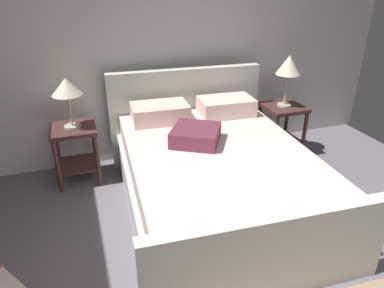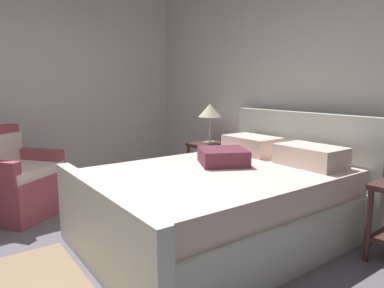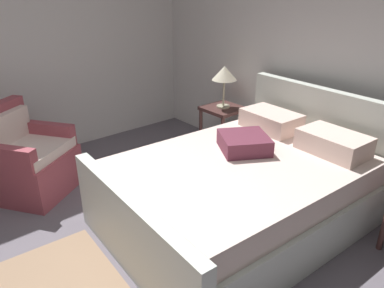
% 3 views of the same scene
% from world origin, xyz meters
% --- Properties ---
extents(wall_back, '(5.27, 0.12, 2.88)m').
position_xyz_m(wall_back, '(0.00, 2.82, 1.44)').
color(wall_back, silver).
rests_on(wall_back, ground).
extents(bed, '(1.81, 2.31, 1.06)m').
position_xyz_m(bed, '(0.01, 1.56, 0.34)').
color(bed, silver).
rests_on(bed, ground).
extents(nightstand_right, '(0.44, 0.44, 0.60)m').
position_xyz_m(nightstand_right, '(1.17, 2.30, 0.40)').
color(nightstand_right, '#482A27').
rests_on(nightstand_right, ground).
extents(table_lamp_right, '(0.27, 0.27, 0.58)m').
position_xyz_m(table_lamp_right, '(1.17, 2.30, 1.06)').
color(table_lamp_right, '#B7B293').
rests_on(table_lamp_right, nightstand_right).
extents(nightstand_left, '(0.44, 0.44, 0.60)m').
position_xyz_m(nightstand_left, '(-1.16, 2.43, 0.40)').
color(nightstand_left, '#482A27').
rests_on(nightstand_left, ground).
extents(table_lamp_left, '(0.29, 0.29, 0.49)m').
position_xyz_m(table_lamp_left, '(-1.16, 2.43, 1.00)').
color(table_lamp_left, '#B7B293').
rests_on(table_lamp_left, nightstand_left).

